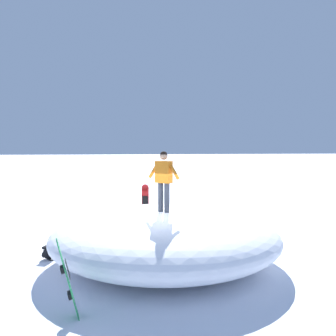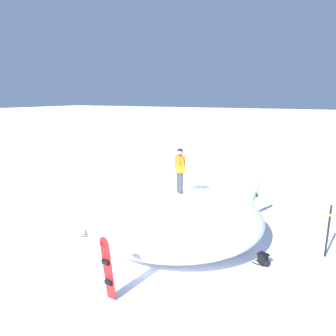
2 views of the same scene
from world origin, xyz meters
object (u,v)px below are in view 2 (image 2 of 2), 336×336
(snowboard_secondary_upright, at_px, (107,268))
(backpack_far, at_px, (90,230))
(snowboard_primary_upright, at_px, (255,199))
(backpack_near, at_px, (263,260))
(trail_marker_pole, at_px, (328,230))
(snowboarder_standing, at_px, (180,167))

(snowboard_secondary_upright, distance_m, backpack_far, 3.83)
(snowboard_primary_upright, xyz_separation_m, backpack_near, (-1.02, 3.57, -0.60))
(trail_marker_pole, bearing_deg, snowboarder_standing, 5.23)
(snowboarder_standing, xyz_separation_m, backpack_near, (-3.17, 1.00, -2.22))
(backpack_far, bearing_deg, snowboarder_standing, -145.76)
(snowboard_primary_upright, distance_m, snowboard_secondary_upright, 7.18)
(snowboarder_standing, xyz_separation_m, snowboard_primary_upright, (-2.16, -2.57, -1.63))
(snowboard_primary_upright, relative_size, trail_marker_pole, 0.92)
(snowboard_primary_upright, distance_m, trail_marker_pole, 3.39)
(backpack_near, relative_size, trail_marker_pole, 0.32)
(backpack_near, distance_m, backpack_far, 5.89)
(snowboarder_standing, distance_m, backpack_near, 4.00)
(snowboard_secondary_upright, bearing_deg, backpack_near, -132.26)
(backpack_near, bearing_deg, snowboard_primary_upright, -74.12)
(backpack_far, bearing_deg, backpack_near, -172.07)
(snowboard_primary_upright, height_order, trail_marker_pole, trail_marker_pole)
(snowboard_primary_upright, bearing_deg, backpack_far, 42.29)
(snowboarder_standing, bearing_deg, backpack_far, 34.24)
(snowboard_secondary_upright, xyz_separation_m, backpack_far, (2.82, -2.51, -0.67))
(backpack_far, bearing_deg, trail_marker_pole, -163.19)
(snowboard_primary_upright, height_order, backpack_near, snowboard_primary_upright)
(snowboarder_standing, xyz_separation_m, snowboard_secondary_upright, (-0.15, 4.32, -1.53))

